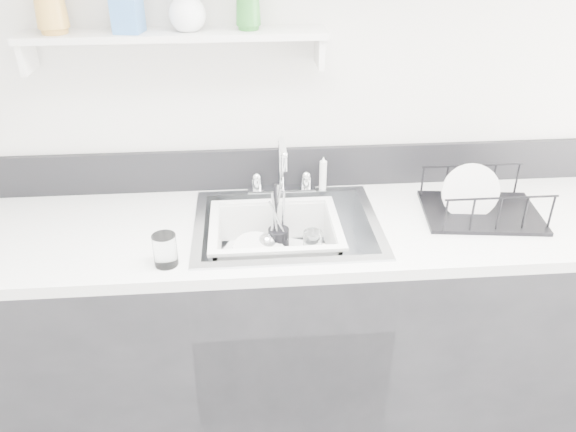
{
  "coord_description": "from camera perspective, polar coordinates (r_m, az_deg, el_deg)",
  "views": [
    {
      "loc": [
        -0.14,
        -0.49,
        1.89
      ],
      "look_at": [
        0.0,
        1.14,
        0.98
      ],
      "focal_mm": 35.0,
      "sensor_mm": 36.0,
      "label": 1
    }
  ],
  "objects": [
    {
      "name": "faucet",
      "position": [
        2.14,
        -0.65,
        3.85
      ],
      "size": [
        0.26,
        0.18,
        0.23
      ],
      "color": "silver",
      "rests_on": "counter_run"
    },
    {
      "name": "bowl_small",
      "position": [
        1.96,
        2.68,
        -5.39
      ],
      "size": [
        0.14,
        0.14,
        0.03
      ],
      "primitive_type": "imported",
      "rotation": [
        0.0,
        0.0,
        0.4
      ],
      "color": "white",
      "rests_on": "wash_tub"
    },
    {
      "name": "dish_rack",
      "position": [
        2.1,
        19.25,
        1.9
      ],
      "size": [
        0.44,
        0.35,
        0.14
      ],
      "primitive_type": null,
      "rotation": [
        0.0,
        0.0,
        -0.13
      ],
      "color": "black",
      "rests_on": "counter_run"
    },
    {
      "name": "room_shell",
      "position": [
        0.91,
        4.07,
        15.85
      ],
      "size": [
        3.5,
        3.0,
        2.6
      ],
      "color": "silver",
      "rests_on": "ground"
    },
    {
      "name": "tumbler_in_tub",
      "position": [
        2.04,
        2.51,
        -2.85
      ],
      "size": [
        0.08,
        0.08,
        0.1
      ],
      "primitive_type": "cylinder",
      "rotation": [
        0.0,
        0.0,
        -0.19
      ],
      "color": "white",
      "rests_on": "wash_tub"
    },
    {
      "name": "wash_tub",
      "position": [
        1.99,
        -1.31,
        -2.83
      ],
      "size": [
        0.56,
        0.51,
        0.18
      ],
      "primitive_type": null,
      "rotation": [
        0.0,
        0.0,
        -0.38
      ],
      "color": "white",
      "rests_on": "sink"
    },
    {
      "name": "soap_bottle_b",
      "position": [
        1.95,
        -16.14,
        20.19
      ],
      "size": [
        0.1,
        0.1,
        0.19
      ],
      "primitive_type": "imported",
      "rotation": [
        0.0,
        0.0,
        -0.19
      ],
      "color": "#3F78BE",
      "rests_on": "wall_shelf"
    },
    {
      "name": "plate_stack",
      "position": [
        1.99,
        -2.61,
        -4.46
      ],
      "size": [
        0.24,
        0.23,
        0.09
      ],
      "rotation": [
        0.0,
        0.0,
        0.4
      ],
      "color": "white",
      "rests_on": "wash_tub"
    },
    {
      "name": "sink",
      "position": [
        2.0,
        -0.12,
        -3.07
      ],
      "size": [
        0.64,
        0.52,
        0.2
      ],
      "primitive_type": null,
      "color": "silver",
      "rests_on": "counter_run"
    },
    {
      "name": "counter_run",
      "position": [
        2.22,
        -0.11,
        -11.19
      ],
      "size": [
        3.2,
        0.62,
        0.92
      ],
      "color": "black",
      "rests_on": "ground"
    },
    {
      "name": "soap_bottle_c",
      "position": [
        1.94,
        -10.26,
        20.23
      ],
      "size": [
        0.13,
        0.13,
        0.15
      ],
      "primitive_type": "imported",
      "rotation": [
        0.0,
        0.0,
        0.05
      ],
      "color": "white",
      "rests_on": "wall_shelf"
    },
    {
      "name": "wall_shelf",
      "position": [
        1.96,
        -11.45,
        17.38
      ],
      "size": [
        1.0,
        0.16,
        0.12
      ],
      "color": "silver",
      "rests_on": "room_shell"
    },
    {
      "name": "side_sprayer",
      "position": [
        2.16,
        3.58,
        4.33
      ],
      "size": [
        0.03,
        0.03,
        0.14
      ],
      "primitive_type": "cylinder",
      "color": "white",
      "rests_on": "counter_run"
    },
    {
      "name": "utensil_cup",
      "position": [
        2.05,
        -0.97,
        -2.29
      ],
      "size": [
        0.08,
        0.08,
        0.26
      ],
      "rotation": [
        0.0,
        0.0,
        -0.43
      ],
      "color": "black",
      "rests_on": "wash_tub"
    },
    {
      "name": "tumbler_counter",
      "position": [
        1.75,
        -12.38,
        -3.4
      ],
      "size": [
        0.1,
        0.1,
        0.1
      ],
      "primitive_type": "cylinder",
      "rotation": [
        0.0,
        0.0,
        0.42
      ],
      "color": "white",
      "rests_on": "counter_run"
    },
    {
      "name": "backsplash",
      "position": [
        2.18,
        -0.76,
        4.91
      ],
      "size": [
        3.2,
        0.02,
        0.16
      ],
      "primitive_type": "cube",
      "color": "black",
      "rests_on": "counter_run"
    },
    {
      "name": "ladle",
      "position": [
        1.99,
        -1.06,
        -4.0
      ],
      "size": [
        0.22,
        0.28,
        0.08
      ],
      "primitive_type": null,
      "rotation": [
        0.0,
        0.0,
        -1.02
      ],
      "color": "silver",
      "rests_on": "wash_tub"
    }
  ]
}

